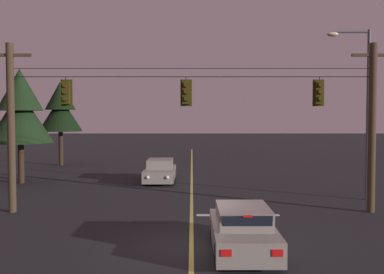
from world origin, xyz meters
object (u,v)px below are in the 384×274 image
(car_waiting_near_lane, at_px, (243,230))
(tree_verge_far, at_px, (61,109))
(traffic_light_centre, at_px, (320,93))
(street_lamp_corner, at_px, (362,98))
(car_oncoming_lead, at_px, (161,171))
(traffic_light_left_inner, at_px, (187,93))
(tree_verge_near, at_px, (21,109))
(traffic_light_leftmost, at_px, (66,93))

(car_waiting_near_lane, relative_size, tree_verge_far, 0.63)
(traffic_light_centre, relative_size, street_lamp_corner, 0.15)
(car_waiting_near_lane, xyz_separation_m, car_oncoming_lead, (-3.48, 14.43, -0.00))
(traffic_light_left_inner, height_order, tree_verge_near, tree_verge_near)
(traffic_light_leftmost, bearing_deg, street_lamp_corner, 11.98)
(traffic_light_left_inner, bearing_deg, traffic_light_centre, 0.00)
(tree_verge_near, bearing_deg, traffic_light_centre, -27.97)
(traffic_light_left_inner, relative_size, tree_verge_far, 0.18)
(car_oncoming_lead, relative_size, tree_verge_near, 0.64)
(traffic_light_leftmost, xyz_separation_m, traffic_light_centre, (10.59, 0.00, 0.00))
(traffic_light_leftmost, relative_size, tree_verge_far, 0.18)
(traffic_light_leftmost, bearing_deg, tree_verge_near, 121.25)
(traffic_light_centre, xyz_separation_m, car_oncoming_lead, (-7.28, 8.84, -4.39))
(traffic_light_centre, xyz_separation_m, tree_verge_near, (-15.62, 8.29, -0.60))
(car_waiting_near_lane, distance_m, car_oncoming_lead, 14.85)
(traffic_light_left_inner, xyz_separation_m, traffic_light_centre, (5.56, 0.00, 0.00))
(street_lamp_corner, distance_m, tree_verge_far, 24.27)
(traffic_light_left_inner, bearing_deg, car_oncoming_lead, 100.99)
(traffic_light_leftmost, distance_m, tree_verge_far, 18.92)
(traffic_light_centre, height_order, street_lamp_corner, street_lamp_corner)
(traffic_light_left_inner, distance_m, car_waiting_near_lane, 7.32)
(traffic_light_centre, relative_size, car_waiting_near_lane, 0.28)
(car_waiting_near_lane, bearing_deg, street_lamp_corner, 51.83)
(car_oncoming_lead, height_order, tree_verge_near, tree_verge_near)
(car_oncoming_lead, height_order, street_lamp_corner, street_lamp_corner)
(car_waiting_near_lane, distance_m, street_lamp_corner, 11.54)
(tree_verge_far, bearing_deg, car_waiting_near_lane, -62.69)
(traffic_light_left_inner, xyz_separation_m, car_oncoming_lead, (-1.72, 8.84, -4.39))
(traffic_light_left_inner, distance_m, traffic_light_centre, 5.56)
(traffic_light_leftmost, height_order, tree_verge_near, tree_verge_near)
(car_oncoming_lead, distance_m, tree_verge_near, 9.18)
(traffic_light_centre, distance_m, tree_verge_near, 17.70)
(traffic_light_centre, height_order, tree_verge_far, tree_verge_far)
(traffic_light_leftmost, xyz_separation_m, car_oncoming_lead, (3.31, 8.84, -4.39))
(traffic_light_leftmost, relative_size, tree_verge_near, 0.18)
(street_lamp_corner, xyz_separation_m, tree_verge_near, (-18.45, 5.45, -0.46))
(traffic_light_leftmost, height_order, car_waiting_near_lane, traffic_light_leftmost)
(traffic_light_leftmost, height_order, car_oncoming_lead, traffic_light_leftmost)
(street_lamp_corner, bearing_deg, traffic_light_left_inner, -161.26)
(car_oncoming_lead, bearing_deg, car_waiting_near_lane, -76.46)
(tree_verge_near, relative_size, tree_verge_far, 1.01)
(tree_verge_near, height_order, tree_verge_far, tree_verge_near)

